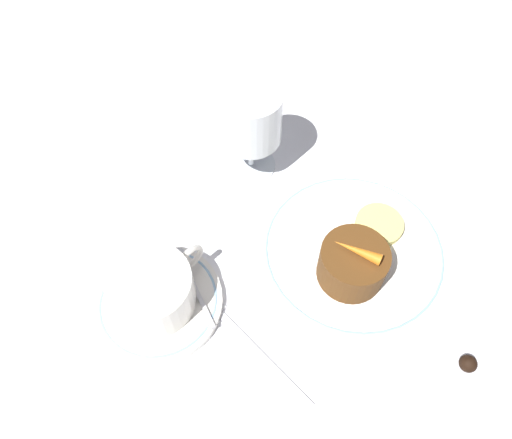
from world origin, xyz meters
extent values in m
plane|color=white|center=(0.00, 0.00, 0.00)|extent=(3.00, 3.00, 0.00)
cylinder|color=white|center=(0.03, -0.02, 0.01)|extent=(0.22, 0.22, 0.01)
torus|color=#8CB2D1|center=(0.03, -0.02, 0.01)|extent=(0.21, 0.21, 0.00)
cylinder|color=white|center=(-0.17, 0.09, 0.01)|extent=(0.14, 0.14, 0.01)
torus|color=#8CB2D1|center=(-0.17, 0.09, 0.01)|extent=(0.13, 0.13, 0.00)
cylinder|color=white|center=(-0.18, 0.09, 0.04)|extent=(0.09, 0.09, 0.05)
cylinder|color=#331E0F|center=(-0.18, 0.09, 0.04)|extent=(0.08, 0.08, 0.04)
torus|color=white|center=(-0.12, 0.09, 0.04)|extent=(0.04, 0.01, 0.04)
cube|color=silver|center=(-0.14, 0.07, 0.01)|extent=(0.03, 0.09, 0.00)
ellipsoid|color=silver|center=(-0.12, 0.12, 0.01)|extent=(0.02, 0.03, 0.00)
cylinder|color=silver|center=(0.04, 0.16, 0.00)|extent=(0.06, 0.06, 0.01)
cylinder|color=silver|center=(0.04, 0.16, 0.03)|extent=(0.01, 0.01, 0.05)
cylinder|color=silver|center=(0.04, 0.16, 0.09)|extent=(0.08, 0.08, 0.07)
cylinder|color=#5B0F1E|center=(0.04, 0.16, 0.08)|extent=(0.07, 0.07, 0.04)
cube|color=silver|center=(-0.14, -0.04, 0.00)|extent=(0.01, 0.14, 0.01)
cube|color=silver|center=(-0.13, 0.06, 0.00)|extent=(0.02, 0.05, 0.01)
cylinder|color=#563314|center=(0.00, -0.04, 0.04)|extent=(0.08, 0.08, 0.05)
cone|color=orange|center=(0.00, -0.04, 0.07)|extent=(0.03, 0.05, 0.01)
cylinder|color=#EFE075|center=(0.07, -0.02, 0.02)|extent=(0.06, 0.06, 0.01)
sphere|color=black|center=(0.01, -0.19, 0.01)|extent=(0.02, 0.02, 0.02)
camera|label=1|loc=(-0.26, -0.14, 0.53)|focal=35.00mm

